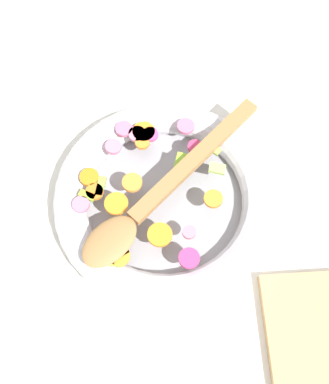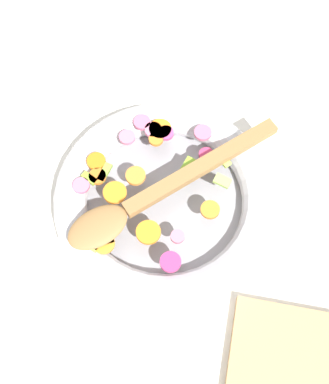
% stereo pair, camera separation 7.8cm
% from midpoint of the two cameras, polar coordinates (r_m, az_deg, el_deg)
% --- Properties ---
extents(ground_plane, '(4.00, 4.00, 0.00)m').
position_cam_midpoint_polar(ground_plane, '(0.82, -2.69, -1.72)').
color(ground_plane, silver).
extents(skillet, '(0.33, 0.33, 0.05)m').
position_cam_midpoint_polar(skillet, '(0.80, -2.75, -1.12)').
color(skillet, gray).
rests_on(skillet, ground_plane).
extents(chopped_vegetables, '(0.25, 0.23, 0.01)m').
position_cam_midpoint_polar(chopped_vegetables, '(0.78, -5.23, 0.33)').
color(chopped_vegetables, orange).
rests_on(chopped_vegetables, skillet).
extents(wooden_spoon, '(0.27, 0.28, 0.01)m').
position_cam_midpoint_polar(wooden_spoon, '(0.76, -3.79, -0.78)').
color(wooden_spoon, olive).
rests_on(wooden_spoon, chopped_vegetables).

